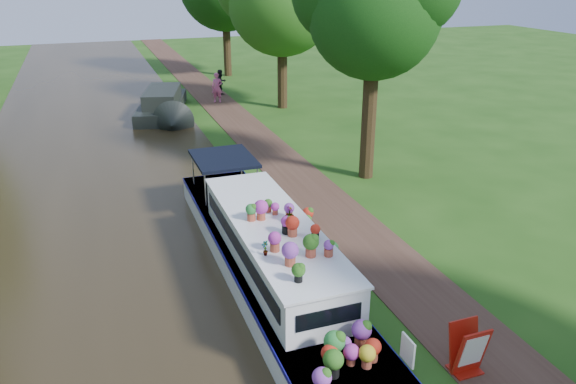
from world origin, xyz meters
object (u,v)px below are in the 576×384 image
at_px(plant_boat, 274,260).
at_px(pedestrian_dark, 221,82).
at_px(second_boat, 163,105).
at_px(pedestrian_pink, 217,88).
at_px(sandwich_board, 468,351).

distance_m(plant_boat, pedestrian_dark, 23.43).
xyz_separation_m(second_boat, pedestrian_pink, (3.55, 2.04, 0.32)).
bearing_deg(plant_boat, sandwich_board, -58.39).
bearing_deg(pedestrian_dark, pedestrian_pink, -138.39).
relative_size(sandwich_board, pedestrian_pink, 0.62).
bearing_deg(pedestrian_pink, second_boat, -126.74).
bearing_deg(pedestrian_dark, second_boat, -165.64).
bearing_deg(sandwich_board, second_boat, 96.14).
bearing_deg(sandwich_board, plant_boat, 121.01).
height_order(second_boat, pedestrian_pink, pedestrian_pink).
bearing_deg(second_boat, pedestrian_dark, 57.94).
xyz_separation_m(plant_boat, second_boat, (-0.08, 19.15, -0.26)).
distance_m(plant_boat, pedestrian_pink, 21.47).
distance_m(second_boat, sandwich_board, 23.70).
bearing_deg(pedestrian_pink, pedestrian_dark, 93.41).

